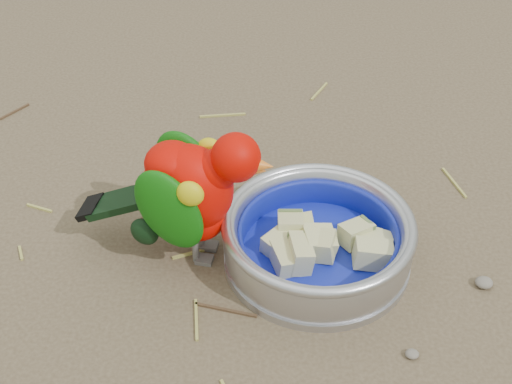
# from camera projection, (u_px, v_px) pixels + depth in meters

# --- Properties ---
(ground) EXTENTS (60.00, 60.00, 0.00)m
(ground) POSITION_uv_depth(u_px,v_px,m) (266.00, 301.00, 0.77)
(ground) COLOR brown
(food_bowl) EXTENTS (0.21, 0.21, 0.02)m
(food_bowl) POSITION_uv_depth(u_px,v_px,m) (317.00, 256.00, 0.81)
(food_bowl) COLOR #B2B2BA
(food_bowl) RESTS_ON ground
(bowl_wall) EXTENTS (0.21, 0.21, 0.04)m
(bowl_wall) POSITION_uv_depth(u_px,v_px,m) (318.00, 236.00, 0.79)
(bowl_wall) COLOR #B2B2BA
(bowl_wall) RESTS_ON food_bowl
(fruit_wedges) EXTENTS (0.13, 0.13, 0.03)m
(fruit_wedges) POSITION_uv_depth(u_px,v_px,m) (318.00, 241.00, 0.79)
(fruit_wedges) COLOR #CDCD88
(fruit_wedges) RESTS_ON food_bowl
(lory_parrot) EXTENTS (0.22, 0.13, 0.16)m
(lory_parrot) POSITION_uv_depth(u_px,v_px,m) (192.00, 198.00, 0.77)
(lory_parrot) COLOR #C60800
(lory_parrot) RESTS_ON ground
(ground_debris) EXTENTS (0.90, 0.80, 0.01)m
(ground_debris) POSITION_uv_depth(u_px,v_px,m) (262.00, 278.00, 0.79)
(ground_debris) COLOR #A8A14D
(ground_debris) RESTS_ON ground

